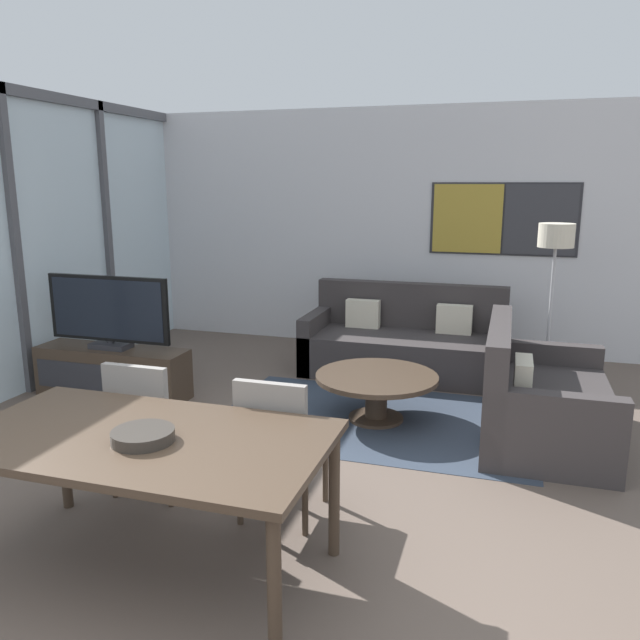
# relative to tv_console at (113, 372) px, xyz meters

# --- Properties ---
(wall_back) EXTENTS (6.72, 0.09, 2.80)m
(wall_back) POSITION_rel_tv_console_xyz_m (2.03, 2.61, 1.17)
(wall_back) COLOR silver
(wall_back) RESTS_ON ground_plane
(window_wall_left) EXTENTS (0.07, 5.46, 2.80)m
(window_wall_left) POSITION_rel_tv_console_xyz_m (-0.88, -0.11, 1.30)
(window_wall_left) COLOR silver
(window_wall_left) RESTS_ON ground_plane
(area_rug) EXTENTS (2.61, 1.69, 0.01)m
(area_rug) POSITION_rel_tv_console_xyz_m (2.46, 0.14, -0.23)
(area_rug) COLOR #333D4C
(area_rug) RESTS_ON ground_plane
(tv_console) EXTENTS (1.44, 0.40, 0.46)m
(tv_console) POSITION_rel_tv_console_xyz_m (0.00, 0.00, 0.00)
(tv_console) COLOR #423326
(tv_console) RESTS_ON ground_plane
(television) EXTENTS (1.22, 0.20, 0.67)m
(television) POSITION_rel_tv_console_xyz_m (-0.00, 0.00, 0.57)
(television) COLOR #2D2D33
(television) RESTS_ON tv_console
(sofa_main) EXTENTS (2.03, 0.92, 0.90)m
(sofa_main) POSITION_rel_tv_console_xyz_m (2.46, 1.58, 0.05)
(sofa_main) COLOR #383333
(sofa_main) RESTS_ON ground_plane
(sofa_side) EXTENTS (0.92, 1.51, 0.90)m
(sofa_side) POSITION_rel_tv_console_xyz_m (3.71, 0.13, 0.05)
(sofa_side) COLOR #383333
(sofa_side) RESTS_ON ground_plane
(coffee_table) EXTENTS (1.02, 1.02, 0.39)m
(coffee_table) POSITION_rel_tv_console_xyz_m (2.46, 0.14, 0.07)
(coffee_table) COLOR #423326
(coffee_table) RESTS_ON ground_plane
(dining_table) EXTENTS (1.82, 0.99, 0.75)m
(dining_table) POSITION_rel_tv_console_xyz_m (1.80, -2.26, 0.45)
(dining_table) COLOR #423326
(dining_table) RESTS_ON ground_plane
(dining_chair_left) EXTENTS (0.46, 0.46, 0.89)m
(dining_chair_left) POSITION_rel_tv_console_xyz_m (1.35, -1.52, 0.28)
(dining_chair_left) COLOR gray
(dining_chair_left) RESTS_ON ground_plane
(dining_chair_centre) EXTENTS (0.46, 0.46, 0.89)m
(dining_chair_centre) POSITION_rel_tv_console_xyz_m (2.25, -1.58, 0.28)
(dining_chair_centre) COLOR gray
(dining_chair_centre) RESTS_ON ground_plane
(fruit_bowl) EXTENTS (0.30, 0.30, 0.06)m
(fruit_bowl) POSITION_rel_tv_console_xyz_m (1.85, -2.33, 0.55)
(fruit_bowl) COLOR #332D28
(fruit_bowl) RESTS_ON dining_table
(floor_lamp) EXTENTS (0.33, 0.33, 1.58)m
(floor_lamp) POSITION_rel_tv_console_xyz_m (3.85, 1.46, 1.10)
(floor_lamp) COLOR #2D2D33
(floor_lamp) RESTS_ON ground_plane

